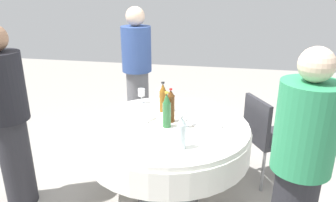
{
  "coord_description": "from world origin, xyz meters",
  "views": [
    {
      "loc": [
        -0.46,
        2.43,
        1.86
      ],
      "look_at": [
        0.0,
        0.0,
        0.95
      ],
      "focal_mm": 34.09,
      "sensor_mm": 36.0,
      "label": 1
    }
  ],
  "objects_px": {
    "wine_glass_east": "(161,92)",
    "chair_left": "(265,133)",
    "dining_table": "(168,140)",
    "wine_glass_right": "(186,115)",
    "plate_west": "(111,120)",
    "bottle_green_south": "(167,111)",
    "bottle_brown_inner": "(171,106)",
    "wine_glass_left": "(141,93)",
    "person_north": "(299,173)",
    "person_inner": "(8,117)",
    "plate_rear": "(146,132)",
    "bottle_amber_east": "(163,98)",
    "person_south": "(137,75)",
    "plate_near": "(208,124)",
    "bottle_clear_north": "(181,133)"
  },
  "relations": [
    {
      "from": "dining_table",
      "to": "person_north",
      "type": "distance_m",
      "value": 1.18
    },
    {
      "from": "dining_table",
      "to": "wine_glass_right",
      "type": "relative_size",
      "value": 9.21
    },
    {
      "from": "bottle_green_south",
      "to": "chair_left",
      "type": "height_order",
      "value": "bottle_green_south"
    },
    {
      "from": "bottle_green_south",
      "to": "bottle_brown_inner",
      "type": "distance_m",
      "value": 0.11
    },
    {
      "from": "bottle_clear_north",
      "to": "plate_west",
      "type": "bearing_deg",
      "value": -28.51
    },
    {
      "from": "bottle_amber_east",
      "to": "dining_table",
      "type": "bearing_deg",
      "value": 109.76
    },
    {
      "from": "plate_west",
      "to": "person_north",
      "type": "distance_m",
      "value": 1.56
    },
    {
      "from": "wine_glass_east",
      "to": "person_south",
      "type": "bearing_deg",
      "value": -52.85
    },
    {
      "from": "bottle_amber_east",
      "to": "wine_glass_left",
      "type": "bearing_deg",
      "value": -34.9
    },
    {
      "from": "wine_glass_east",
      "to": "chair_left",
      "type": "height_order",
      "value": "wine_glass_east"
    },
    {
      "from": "dining_table",
      "to": "plate_rear",
      "type": "xyz_separation_m",
      "value": [
        0.14,
        0.21,
        0.16
      ]
    },
    {
      "from": "bottle_amber_east",
      "to": "person_north",
      "type": "xyz_separation_m",
      "value": [
        -1.02,
        0.98,
        -0.06
      ]
    },
    {
      "from": "wine_glass_east",
      "to": "person_inner",
      "type": "distance_m",
      "value": 1.39
    },
    {
      "from": "dining_table",
      "to": "wine_glass_right",
      "type": "xyz_separation_m",
      "value": [
        -0.15,
        0.04,
        0.26
      ]
    },
    {
      "from": "dining_table",
      "to": "plate_rear",
      "type": "height_order",
      "value": "plate_rear"
    },
    {
      "from": "bottle_green_south",
      "to": "chair_left",
      "type": "bearing_deg",
      "value": -149.61
    },
    {
      "from": "dining_table",
      "to": "chair_left",
      "type": "distance_m",
      "value": 0.97
    },
    {
      "from": "plate_rear",
      "to": "person_inner",
      "type": "distance_m",
      "value": 1.15
    },
    {
      "from": "person_inner",
      "to": "wine_glass_right",
      "type": "bearing_deg",
      "value": -92.72
    },
    {
      "from": "bottle_brown_inner",
      "to": "wine_glass_left",
      "type": "distance_m",
      "value": 0.54
    },
    {
      "from": "bottle_brown_inner",
      "to": "chair_left",
      "type": "xyz_separation_m",
      "value": [
        -0.84,
        -0.39,
        -0.36
      ]
    },
    {
      "from": "wine_glass_left",
      "to": "chair_left",
      "type": "relative_size",
      "value": 0.17
    },
    {
      "from": "bottle_green_south",
      "to": "plate_west",
      "type": "distance_m",
      "value": 0.51
    },
    {
      "from": "wine_glass_right",
      "to": "person_north",
      "type": "distance_m",
      "value": 1.01
    },
    {
      "from": "bottle_brown_inner",
      "to": "person_north",
      "type": "bearing_deg",
      "value": 140.0
    },
    {
      "from": "plate_west",
      "to": "person_inner",
      "type": "xyz_separation_m",
      "value": [
        0.79,
        0.27,
        0.08
      ]
    },
    {
      "from": "person_north",
      "to": "plate_near",
      "type": "bearing_deg",
      "value": -104.14
    },
    {
      "from": "plate_west",
      "to": "person_north",
      "type": "xyz_separation_m",
      "value": [
        -1.41,
        0.67,
        0.07
      ]
    },
    {
      "from": "dining_table",
      "to": "bottle_clear_north",
      "type": "distance_m",
      "value": 0.51
    },
    {
      "from": "plate_rear",
      "to": "person_inner",
      "type": "height_order",
      "value": "person_inner"
    },
    {
      "from": "bottle_amber_east",
      "to": "person_north",
      "type": "bearing_deg",
      "value": 136.05
    },
    {
      "from": "plate_west",
      "to": "chair_left",
      "type": "bearing_deg",
      "value": -160.34
    },
    {
      "from": "wine_glass_east",
      "to": "person_south",
      "type": "height_order",
      "value": "person_south"
    },
    {
      "from": "bottle_green_south",
      "to": "plate_rear",
      "type": "xyz_separation_m",
      "value": [
        0.14,
        0.16,
        -0.13
      ]
    },
    {
      "from": "bottle_green_south",
      "to": "bottle_clear_north",
      "type": "distance_m",
      "value": 0.38
    },
    {
      "from": "wine_glass_east",
      "to": "wine_glass_left",
      "type": "bearing_deg",
      "value": 24.22
    },
    {
      "from": "bottle_amber_east",
      "to": "bottle_clear_north",
      "type": "bearing_deg",
      "value": 112.03
    },
    {
      "from": "bottle_clear_north",
      "to": "bottle_amber_east",
      "type": "relative_size",
      "value": 0.9
    },
    {
      "from": "bottle_amber_east",
      "to": "wine_glass_left",
      "type": "height_order",
      "value": "bottle_amber_east"
    },
    {
      "from": "bottle_amber_east",
      "to": "person_south",
      "type": "xyz_separation_m",
      "value": [
        0.47,
        -0.78,
        -0.02
      ]
    },
    {
      "from": "wine_glass_right",
      "to": "plate_west",
      "type": "xyz_separation_m",
      "value": [
        0.65,
        -0.0,
        -0.1
      ]
    },
    {
      "from": "wine_glass_east",
      "to": "plate_near",
      "type": "bearing_deg",
      "value": 135.34
    },
    {
      "from": "person_south",
      "to": "bottle_green_south",
      "type": "bearing_deg",
      "value": -91.24
    },
    {
      "from": "plate_near",
      "to": "wine_glass_right",
      "type": "bearing_deg",
      "value": 21.48
    },
    {
      "from": "wine_glass_east",
      "to": "person_inner",
      "type": "bearing_deg",
      "value": 37.09
    },
    {
      "from": "dining_table",
      "to": "plate_near",
      "type": "bearing_deg",
      "value": -173.99
    },
    {
      "from": "bottle_brown_inner",
      "to": "plate_west",
      "type": "xyz_separation_m",
      "value": [
        0.51,
        0.09,
        -0.13
      ]
    },
    {
      "from": "wine_glass_right",
      "to": "bottle_brown_inner",
      "type": "bearing_deg",
      "value": -32.96
    },
    {
      "from": "bottle_green_south",
      "to": "wine_glass_right",
      "type": "distance_m",
      "value": 0.16
    },
    {
      "from": "plate_near",
      "to": "person_south",
      "type": "bearing_deg",
      "value": -48.56
    }
  ]
}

